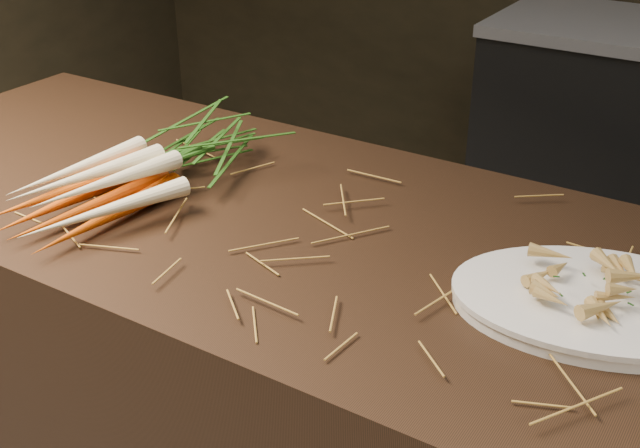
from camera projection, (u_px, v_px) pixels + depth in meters
The scene contains 4 objects.
straw_bedding at pixel (451, 260), 1.16m from camera, with size 1.40×0.60×0.02m, color #976328, non-canonical shape.
root_veg_bunch at pixel (165, 161), 1.38m from camera, with size 0.23×0.56×0.10m.
serving_platter at pixel (600, 305), 1.06m from camera, with size 0.39×0.26×0.02m, color white, non-canonical shape.
roasted_veg_heap at pixel (604, 285), 1.04m from camera, with size 0.19×0.14×0.04m, color #B49140, non-canonical shape.
Camera 1 is at (0.37, -0.65, 1.50)m, focal length 45.00 mm.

